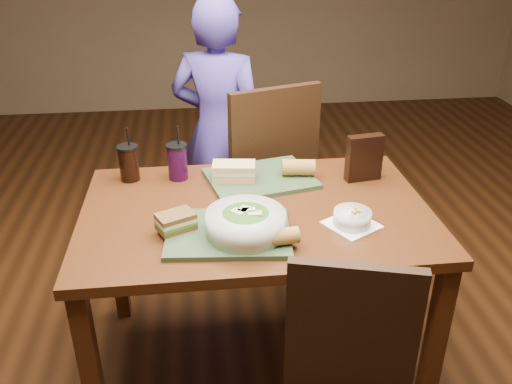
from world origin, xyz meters
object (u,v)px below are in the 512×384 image
Objects in this scene: cup_cola at (129,163)px; chip_bag at (364,158)px; sandwich_near at (176,221)px; sandwich_far at (234,171)px; tray_near at (229,233)px; baguette_far at (298,167)px; dining_table at (256,229)px; soup_bowl at (352,218)px; chair_far at (271,172)px; baguette_near at (282,237)px; tray_far at (260,178)px; diner at (219,132)px; salad_bowl at (246,222)px; cup_berry at (177,161)px.

chip_bag is at bearing -6.57° from cup_cola.
sandwich_near is 0.81× the size of sandwich_far.
tray_near is 3.13× the size of baguette_far.
dining_table is 3.10× the size of tray_near.
chip_bag reaches higher than tray_near.
baguette_far is at bearing 37.28° from sandwich_near.
soup_bowl is at bearing -26.28° from dining_table.
baguette_far is (0.05, -0.44, 0.22)m from chair_far.
baguette_near is at bearing -156.16° from soup_bowl.
tray_far is at bearing 90.57° from baguette_near.
sandwich_near is (-0.62, 0.02, 0.02)m from soup_bowl.
chip_bag is at bearing 148.71° from diner.
chair_far is 7.80× the size of baguette_far.
tray_far is 0.43m from chip_bag.
baguette_far is at bearing -83.62° from chair_far.
cup_cola is (-0.69, 0.07, 0.02)m from baguette_far.
chair_far is 4.74× the size of soup_bowl.
baguette_near reaches higher than tray_far.
diner is 3.36× the size of tray_near.
chair_far is 0.88m from soup_bowl.
sandwich_near reaches higher than baguette_near.
sandwich_near reaches higher than tray_far.
baguette_far reaches higher than tray_far.
dining_table is 0.26m from salad_bowl.
baguette_near is (0.17, -0.10, 0.04)m from tray_near.
sandwich_far is 1.62× the size of baguette_near.
cup_cola reaches higher than baguette_near.
cup_cola reaches higher than baguette_far.
chair_far is at bearing 155.05° from diner.
baguette_far is (0.26, 0.43, -0.01)m from salad_bowl.
diner is 6.06× the size of cup_berry.
tray_near is 0.44m from tray_far.
sandwich_near is (-0.45, -0.82, 0.22)m from chair_far.
tray_near is at bearing -123.27° from dining_table.
chair_far is 0.99m from baguette_near.
sandwich_near is at bearing -154.06° from dining_table.
baguette_near is at bearing -36.64° from salad_bowl.
cup_cola is at bearing 130.21° from salad_bowl.
sandwich_far is 0.24m from cup_berry.
sandwich_far is (-0.01, 0.43, -0.01)m from salad_bowl.
tray_far is (-0.11, -0.44, 0.18)m from chair_far.
diner reaches higher than chair_far.
diner is 6.10× the size of cup_cola.
cup_berry is at bearing 143.21° from soup_bowl.
salad_bowl reaches higher than sandwich_far.
cup_berry is at bearing -139.87° from chair_far.
chip_bag is at bearing -5.18° from tray_far.
diner is at bearing 91.92° from sandwich_far.
baguette_far is 0.58× the size of cup_cola.
diner is 1.14m from salad_bowl.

